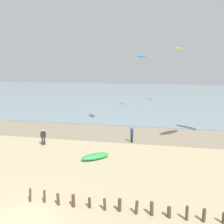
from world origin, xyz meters
The scene contains 9 objects.
ground_plane centered at (0.00, 0.00, 0.00)m, with size 160.00×160.00×0.00m, color tan.
wet_sand_strip centered at (0.00, 18.43, 0.00)m, with size 120.00×7.36×0.01m, color gray.
sea centered at (0.00, 57.11, 0.05)m, with size 160.00×70.00×0.10m, color gray.
groyne_near centered at (7.40, 2.09, 0.37)m, with size 16.15×0.33×0.87m.
person_mid_beach centered at (-4.87, 12.51, 0.92)m, with size 0.52×0.36×1.71m.
person_by_waterline centered at (4.18, 15.31, 0.92)m, with size 0.39×0.48×1.71m.
grounded_kite centered at (1.58, 9.70, 0.27)m, with size 2.68×0.96×0.54m, color green.
kite_aloft_0 centered at (9.83, 42.58, 11.38)m, with size 2.34×0.75×0.37m, color yellow.
kite_aloft_3 centered at (3.41, 35.25, 9.76)m, with size 2.02×0.65×0.32m, color #2384D1.
Camera 1 is at (7.34, -11.04, 8.54)m, focal length 40.34 mm.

